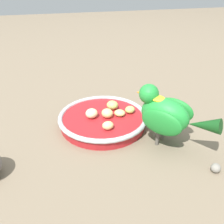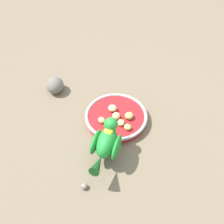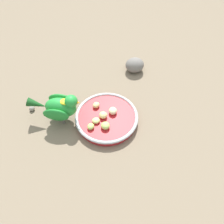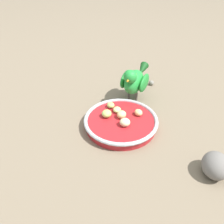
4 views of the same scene
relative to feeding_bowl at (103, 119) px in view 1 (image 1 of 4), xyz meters
name	(u,v)px [view 1 (image 1 of 4)]	position (x,y,z in m)	size (l,w,h in m)	color
ground_plane	(104,119)	(-0.02, 0.01, -0.02)	(4.00, 4.00, 0.00)	#756651
feeding_bowl	(103,119)	(0.00, 0.00, 0.00)	(0.22, 0.22, 0.03)	#AD1E23
apple_piece_0	(107,113)	(0.01, 0.01, 0.02)	(0.03, 0.03, 0.02)	#E5C67F
apple_piece_1	(130,110)	(0.00, 0.07, 0.02)	(0.03, 0.02, 0.02)	#B2CC66
apple_piece_2	(120,113)	(0.01, 0.04, 0.02)	(0.03, 0.02, 0.02)	#C6D17A
apple_piece_3	(92,113)	(0.00, -0.03, 0.02)	(0.03, 0.03, 0.02)	beige
apple_piece_4	(112,105)	(-0.03, 0.03, 0.02)	(0.03, 0.03, 0.02)	#B2CC66
apple_piece_5	(108,125)	(0.06, 0.00, 0.02)	(0.03, 0.02, 0.02)	#E5C67F
parrot	(166,114)	(0.11, 0.11, 0.06)	(0.16, 0.14, 0.13)	#59544C
pebble_0	(216,168)	(0.22, 0.17, -0.01)	(0.02, 0.02, 0.02)	gray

